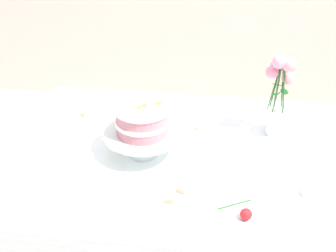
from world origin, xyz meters
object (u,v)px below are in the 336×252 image
dining_table (183,174)px  cake_stand (143,136)px  layer_cake (142,119)px  teacup (312,190)px  flower_vase (278,96)px  fallen_rose (245,214)px

dining_table → cake_stand: size_ratio=4.83×
layer_cake → teacup: layer_cake is taller
flower_vase → fallen_rose: flower_vase is taller
dining_table → fallen_rose: 0.41m
layer_cake → fallen_rose: (0.38, -0.30, -0.14)m
teacup → dining_table: bearing=158.4°
fallen_rose → teacup: bearing=33.2°
dining_table → fallen_rose: (0.23, -0.32, 0.11)m
cake_stand → fallen_rose: size_ratio=2.54×
layer_cake → teacup: (0.60, -0.16, -0.13)m
dining_table → teacup: bearing=-21.6°
dining_table → layer_cake: layer_cake is taller
cake_stand → teacup: size_ratio=2.35×
dining_table → teacup: teacup is taller
flower_vase → dining_table: bearing=-149.0°
cake_stand → fallen_rose: 0.49m
layer_cake → flower_vase: bearing=24.3°
cake_stand → layer_cake: bearing=-24.1°
teacup → layer_cake: bearing=165.1°
cake_stand → layer_cake: size_ratio=1.44×
dining_table → cake_stand: cake_stand is taller
cake_stand → flower_vase: bearing=24.2°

